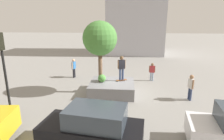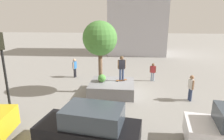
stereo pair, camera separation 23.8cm
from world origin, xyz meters
The scene contains 12 objects.
ground_plane centered at (0.00, 0.00, 0.00)m, with size 120.00×120.00×0.00m, color gray.
planter_ledge centered at (0.47, 0.23, 0.42)m, with size 3.10×2.82×0.83m, color gray.
plaza_tree centered at (1.30, 0.11, 3.88)m, with size 2.35×2.35×4.25m.
boxwood_shrub centered at (1.19, 0.23, 1.11)m, with size 0.55×0.55×0.55m, color #4C8C3D.
skateboard centered at (-0.18, -0.16, 0.89)m, with size 0.82×0.52×0.07m.
skateboarder centered at (-0.18, -0.16, 1.92)m, with size 0.56×0.36×1.75m.
sedan_parked centered at (0.74, 6.33, 0.96)m, with size 4.27×2.35×1.89m.
traffic_light_corner centered at (5.58, 4.20, 3.10)m, with size 0.37×0.37×4.55m.
passerby_with_bag centered at (-4.72, 0.96, 1.00)m, with size 0.27×0.58×1.73m.
bystander_watching centered at (4.23, -3.30, 1.00)m, with size 0.28×0.58×1.73m.
pedestrian_crossing centered at (-2.72, -2.91, 0.90)m, with size 0.53×0.24×1.56m.
plaza_lowrise_south centered at (-1.60, -17.07, 6.50)m, with size 8.22×7.28×13.00m, color #B2B2BC.
Camera 2 is at (-0.80, 12.86, 5.18)m, focal length 30.30 mm.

